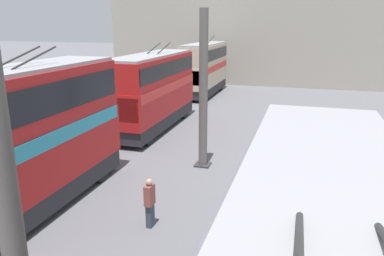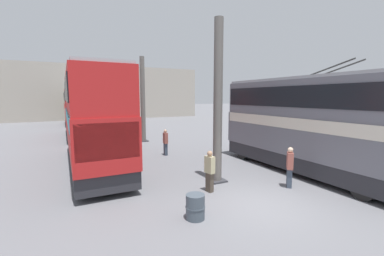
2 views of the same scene
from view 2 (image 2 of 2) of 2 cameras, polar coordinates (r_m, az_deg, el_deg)
The scene contains 12 objects.
ground_plane at distance 10.10m, azimuth 15.13°, elevation -16.27°, with size 240.00×240.00×0.00m, color slate.
depot_back_wall at distance 47.66m, azimuth -19.28°, elevation 7.46°, with size 0.50×36.00×9.37m.
support_column_near at distance 11.71m, azimuth 5.78°, elevation 5.11°, with size 0.74×0.74×7.39m.
support_column_far at distance 22.96m, azimuth -10.87°, elevation 5.91°, with size 0.74×0.74×7.39m.
bus_left_near at distance 14.41m, azimuth 24.14°, elevation 1.76°, with size 10.34×2.54×5.54m.
bus_right_near at distance 15.16m, azimuth -21.31°, elevation 2.94°, with size 10.91×2.54×5.92m.
bus_right_mid at distance 27.69m, azimuth -23.79°, elevation 3.95°, with size 9.62×2.54×5.48m.
bus_right_far at distance 40.48m, azimuth -24.76°, elevation 4.68°, with size 9.03×2.54×5.52m.
person_aisle_foreground at distance 10.76m, azimuth 3.95°, elevation -9.34°, with size 0.46×0.32×1.74m.
person_aisle_midway at distance 17.41m, azimuth -5.91°, elevation -3.02°, with size 0.43×0.26×1.76m.
person_by_left_row at distance 12.01m, azimuth 20.89°, elevation -7.93°, with size 0.48×0.46×1.79m.
oil_drum at distance 8.67m, azimuth 0.75°, elevation -17.09°, with size 0.64×0.64×0.82m.
Camera 2 is at (-6.86, 6.28, 3.94)m, focal length 24.00 mm.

